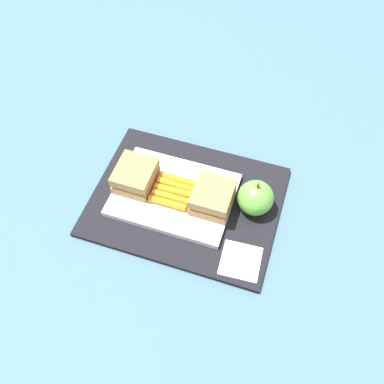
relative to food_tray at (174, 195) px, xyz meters
The scene contains 8 objects.
ground_plane 0.03m from the food_tray, ahead, with size 2.40×2.40×0.00m, color #42667A.
lunchbag_mat 0.03m from the food_tray, ahead, with size 0.36×0.28×0.01m, color black.
food_tray is the anchor object (origin of this frame).
sandwich_half_left 0.08m from the food_tray, behind, with size 0.07×0.08×0.04m.
sandwich_half_right 0.08m from the food_tray, ahead, with size 0.07×0.08×0.04m.
carrot_sticks_bundle 0.01m from the food_tray, 116.95° to the right, with size 0.08×0.07×0.02m.
apple 0.16m from the food_tray, ahead, with size 0.07×0.07×0.08m.
paper_napkin 0.19m from the food_tray, 30.53° to the right, with size 0.07×0.07×0.00m, color white.
Camera 1 is at (0.16, -0.45, 0.72)m, focal length 41.01 mm.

